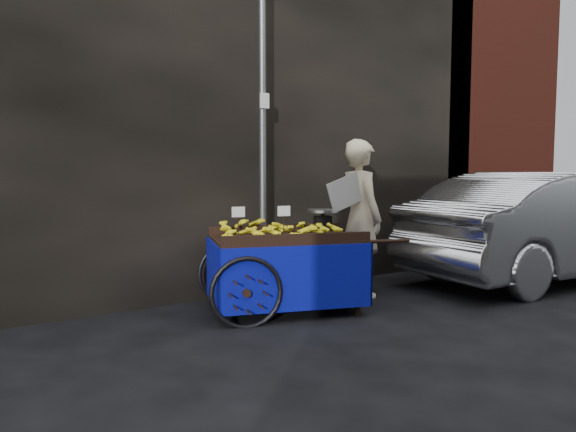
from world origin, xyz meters
TOP-DOWN VIEW (x-y plane):
  - ground at (0.00, 0.00)m, footprint 80.00×80.00m
  - building_wall at (0.39, 2.60)m, footprint 13.50×2.00m
  - street_pole at (0.30, 1.30)m, footprint 0.12×0.10m
  - banana_cart at (0.15, 0.66)m, footprint 2.43×1.65m
  - vendor at (1.40, 0.77)m, footprint 0.88×0.76m
  - plastic_bag at (0.93, 0.61)m, footprint 0.26×0.21m
  - parked_car at (4.34, 0.00)m, footprint 4.79×1.98m

SIDE VIEW (x-z plane):
  - ground at x=0.00m, z-range 0.00..0.00m
  - plastic_bag at x=0.93m, z-range 0.00..0.24m
  - banana_cart at x=0.15m, z-range 0.14..1.36m
  - parked_car at x=4.34m, z-range 0.00..1.54m
  - vendor at x=1.40m, z-range 0.00..1.96m
  - street_pole at x=0.30m, z-range 0.01..4.01m
  - building_wall at x=0.39m, z-range 0.00..5.00m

